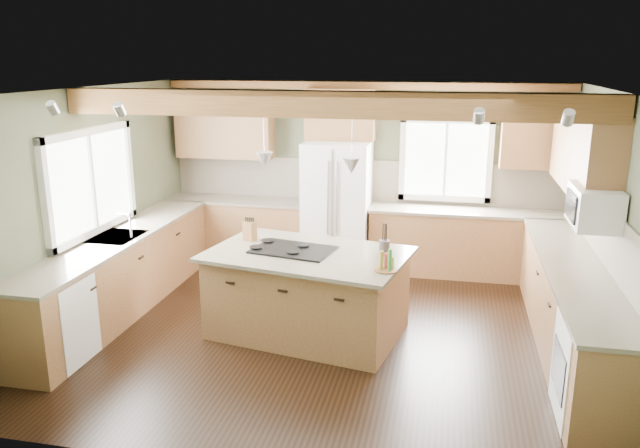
# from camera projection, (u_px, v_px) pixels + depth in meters

# --- Properties ---
(floor) EXTENTS (5.60, 5.60, 0.00)m
(floor) POSITION_uv_depth(u_px,v_px,m) (328.00, 331.00, 6.88)
(floor) COLOR black
(floor) RESTS_ON ground
(ceiling) EXTENTS (5.60, 5.60, 0.00)m
(ceiling) POSITION_uv_depth(u_px,v_px,m) (329.00, 90.00, 6.20)
(ceiling) COLOR silver
(ceiling) RESTS_ON wall_back
(wall_back) EXTENTS (5.60, 0.00, 5.60)m
(wall_back) POSITION_uv_depth(u_px,v_px,m) (363.00, 174.00, 8.90)
(wall_back) COLOR #434A34
(wall_back) RESTS_ON ground
(wall_left) EXTENTS (0.00, 5.00, 5.00)m
(wall_left) POSITION_uv_depth(u_px,v_px,m) (88.00, 204.00, 7.10)
(wall_left) COLOR #434A34
(wall_left) RESTS_ON ground
(wall_right) EXTENTS (0.00, 5.00, 5.00)m
(wall_right) POSITION_uv_depth(u_px,v_px,m) (615.00, 232.00, 5.98)
(wall_right) COLOR #434A34
(wall_right) RESTS_ON ground
(ceiling_beam) EXTENTS (5.55, 0.26, 0.26)m
(ceiling_beam) POSITION_uv_depth(u_px,v_px,m) (328.00, 104.00, 6.15)
(ceiling_beam) COLOR #513417
(ceiling_beam) RESTS_ON ceiling
(soffit_trim) EXTENTS (5.55, 0.20, 0.10)m
(soffit_trim) POSITION_uv_depth(u_px,v_px,m) (363.00, 86.00, 8.48)
(soffit_trim) COLOR #513417
(soffit_trim) RESTS_ON ceiling
(backsplash_back) EXTENTS (5.58, 0.03, 0.58)m
(backsplash_back) POSITION_uv_depth(u_px,v_px,m) (363.00, 180.00, 8.91)
(backsplash_back) COLOR brown
(backsplash_back) RESTS_ON wall_back
(backsplash_right) EXTENTS (0.03, 3.70, 0.58)m
(backsplash_right) POSITION_uv_depth(u_px,v_px,m) (611.00, 239.00, 6.05)
(backsplash_right) COLOR brown
(backsplash_right) RESTS_ON wall_right
(base_cab_back_left) EXTENTS (2.02, 0.60, 0.88)m
(base_cab_back_left) POSITION_uv_depth(u_px,v_px,m) (239.00, 230.00, 9.20)
(base_cab_back_left) COLOR brown
(base_cab_back_left) RESTS_ON floor
(counter_back_left) EXTENTS (2.06, 0.64, 0.04)m
(counter_back_left) POSITION_uv_depth(u_px,v_px,m) (238.00, 200.00, 9.08)
(counter_back_left) COLOR brown
(counter_back_left) RESTS_ON base_cab_back_left
(base_cab_back_right) EXTENTS (2.62, 0.60, 0.88)m
(base_cab_back_right) POSITION_uv_depth(u_px,v_px,m) (466.00, 244.00, 8.54)
(base_cab_back_right) COLOR brown
(base_cab_back_right) RESTS_ON floor
(counter_back_right) EXTENTS (2.66, 0.64, 0.04)m
(counter_back_right) POSITION_uv_depth(u_px,v_px,m) (468.00, 211.00, 8.42)
(counter_back_right) COLOR brown
(counter_back_right) RESTS_ON base_cab_back_right
(base_cab_left) EXTENTS (0.60, 3.70, 0.88)m
(base_cab_left) POSITION_uv_depth(u_px,v_px,m) (121.00, 276.00, 7.31)
(base_cab_left) COLOR brown
(base_cab_left) RESTS_ON floor
(counter_left) EXTENTS (0.64, 3.74, 0.04)m
(counter_left) POSITION_uv_depth(u_px,v_px,m) (117.00, 238.00, 7.19)
(counter_left) COLOR brown
(counter_left) RESTS_ON base_cab_left
(base_cab_right) EXTENTS (0.60, 3.70, 0.88)m
(base_cab_right) POSITION_uv_depth(u_px,v_px,m) (571.00, 310.00, 6.31)
(base_cab_right) COLOR brown
(base_cab_right) RESTS_ON floor
(counter_right) EXTENTS (0.64, 3.74, 0.04)m
(counter_right) POSITION_uv_depth(u_px,v_px,m) (576.00, 267.00, 6.19)
(counter_right) COLOR brown
(counter_right) RESTS_ON base_cab_right
(upper_cab_back_left) EXTENTS (1.40, 0.35, 0.90)m
(upper_cab_back_left) POSITION_uv_depth(u_px,v_px,m) (225.00, 126.00, 8.96)
(upper_cab_back_left) COLOR brown
(upper_cab_back_left) RESTS_ON wall_back
(upper_cab_over_fridge) EXTENTS (0.96, 0.35, 0.70)m
(upper_cab_over_fridge) POSITION_uv_depth(u_px,v_px,m) (340.00, 115.00, 8.57)
(upper_cab_over_fridge) COLOR brown
(upper_cab_over_fridge) RESTS_ON wall_back
(upper_cab_right) EXTENTS (0.35, 2.20, 0.90)m
(upper_cab_right) POSITION_uv_depth(u_px,v_px,m) (585.00, 150.00, 6.69)
(upper_cab_right) COLOR brown
(upper_cab_right) RESTS_ON wall_right
(upper_cab_back_corner) EXTENTS (0.90, 0.35, 0.90)m
(upper_cab_back_corner) POSITION_uv_depth(u_px,v_px,m) (537.00, 134.00, 8.10)
(upper_cab_back_corner) COLOR brown
(upper_cab_back_corner) RESTS_ON wall_back
(window_left) EXTENTS (0.04, 1.60, 1.05)m
(window_left) POSITION_uv_depth(u_px,v_px,m) (90.00, 182.00, 7.08)
(window_left) COLOR white
(window_left) RESTS_ON wall_left
(window_back) EXTENTS (1.10, 0.04, 1.00)m
(window_back) POSITION_uv_depth(u_px,v_px,m) (446.00, 159.00, 8.59)
(window_back) COLOR white
(window_back) RESTS_ON wall_back
(sink) EXTENTS (0.50, 0.65, 0.03)m
(sink) POSITION_uv_depth(u_px,v_px,m) (117.00, 238.00, 7.19)
(sink) COLOR #262628
(sink) RESTS_ON counter_left
(faucet) EXTENTS (0.02, 0.02, 0.28)m
(faucet) POSITION_uv_depth(u_px,v_px,m) (131.00, 226.00, 7.12)
(faucet) COLOR #B2B2B7
(faucet) RESTS_ON sink
(dishwasher) EXTENTS (0.60, 0.60, 0.84)m
(dishwasher) POSITION_uv_depth(u_px,v_px,m) (54.00, 321.00, 6.08)
(dishwasher) COLOR white
(dishwasher) RESTS_ON floor
(oven) EXTENTS (0.60, 0.72, 0.84)m
(oven) POSITION_uv_depth(u_px,v_px,m) (598.00, 373.00, 5.09)
(oven) COLOR white
(oven) RESTS_ON floor
(microwave) EXTENTS (0.40, 0.70, 0.38)m
(microwave) POSITION_uv_depth(u_px,v_px,m) (594.00, 207.00, 5.91)
(microwave) COLOR white
(microwave) RESTS_ON wall_right
(pendant_left) EXTENTS (0.18, 0.18, 0.16)m
(pendant_left) POSITION_uv_depth(u_px,v_px,m) (264.00, 160.00, 6.53)
(pendant_left) COLOR #B2B2B7
(pendant_left) RESTS_ON ceiling
(pendant_right) EXTENTS (0.18, 0.18, 0.16)m
(pendant_right) POSITION_uv_depth(u_px,v_px,m) (352.00, 166.00, 6.17)
(pendant_right) COLOR #B2B2B7
(pendant_right) RESTS_ON ceiling
(refrigerator) EXTENTS (0.90, 0.74, 1.80)m
(refrigerator) POSITION_uv_depth(u_px,v_px,m) (337.00, 206.00, 8.71)
(refrigerator) COLOR silver
(refrigerator) RESTS_ON floor
(island) EXTENTS (2.13, 1.53, 0.88)m
(island) POSITION_uv_depth(u_px,v_px,m) (307.00, 295.00, 6.72)
(island) COLOR olive
(island) RESTS_ON floor
(island_top) EXTENTS (2.28, 1.68, 0.04)m
(island_top) POSITION_uv_depth(u_px,v_px,m) (307.00, 254.00, 6.60)
(island_top) COLOR brown
(island_top) RESTS_ON island
(cooktop) EXTENTS (0.93, 0.71, 0.02)m
(cooktop) POSITION_uv_depth(u_px,v_px,m) (293.00, 250.00, 6.65)
(cooktop) COLOR black
(cooktop) RESTS_ON island_top
(knife_block) EXTENTS (0.16, 0.14, 0.22)m
(knife_block) POSITION_uv_depth(u_px,v_px,m) (250.00, 231.00, 7.00)
(knife_block) COLOR brown
(knife_block) RESTS_ON island_top
(utensil_crock) EXTENTS (0.12, 0.12, 0.15)m
(utensil_crock) POSITION_uv_depth(u_px,v_px,m) (384.00, 247.00, 6.51)
(utensil_crock) COLOR #453C37
(utensil_crock) RESTS_ON island_top
(bottle_tray) EXTENTS (0.31, 0.31, 0.21)m
(bottle_tray) POSITION_uv_depth(u_px,v_px,m) (386.00, 260.00, 6.01)
(bottle_tray) COLOR brown
(bottle_tray) RESTS_ON island_top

